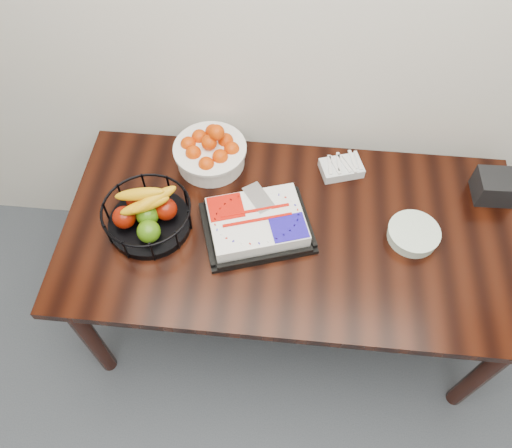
# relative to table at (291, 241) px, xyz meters

# --- Properties ---
(table) EXTENTS (1.80, 0.90, 0.75)m
(table) POSITION_rel_table_xyz_m (0.00, 0.00, 0.00)
(table) COLOR black
(table) RESTS_ON ground
(cake_tray) EXTENTS (0.49, 0.43, 0.09)m
(cake_tray) POSITION_rel_table_xyz_m (-0.14, -0.01, 0.12)
(cake_tray) COLOR black
(cake_tray) RESTS_ON table
(tangerine_bowl) EXTENTS (0.31, 0.31, 0.19)m
(tangerine_bowl) POSITION_rel_table_xyz_m (-0.37, 0.31, 0.17)
(tangerine_bowl) COLOR white
(tangerine_bowl) RESTS_ON table
(fruit_basket) EXTENTS (0.34, 0.34, 0.18)m
(fruit_basket) POSITION_rel_table_xyz_m (-0.56, -0.04, 0.16)
(fruit_basket) COLOR black
(fruit_basket) RESTS_ON table
(plate_stack) EXTENTS (0.20, 0.20, 0.05)m
(plate_stack) POSITION_rel_table_xyz_m (0.46, 0.01, 0.11)
(plate_stack) COLOR white
(plate_stack) RESTS_ON table
(fork_bag) EXTENTS (0.20, 0.16, 0.05)m
(fork_bag) POSITION_rel_table_xyz_m (0.19, 0.32, 0.11)
(fork_bag) COLOR silver
(fork_bag) RESTS_ON table
(napkin_box) EXTENTS (0.16, 0.14, 0.11)m
(napkin_box) POSITION_rel_table_xyz_m (0.80, 0.25, 0.14)
(napkin_box) COLOR black
(napkin_box) RESTS_ON table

